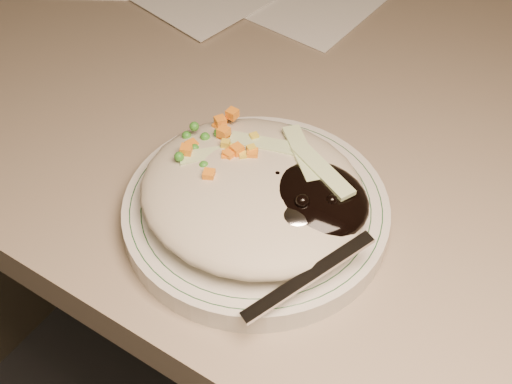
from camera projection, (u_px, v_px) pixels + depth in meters
The scene contains 4 objects.
desk at pixel (418, 257), 0.85m from camera, with size 1.40×0.70×0.74m.
plate at pixel (256, 213), 0.61m from camera, with size 0.23×0.23×0.02m, color silver.
plate_rim at pixel (256, 205), 0.60m from camera, with size 0.22×0.22×0.00m.
meal at pixel (260, 190), 0.59m from camera, with size 0.21×0.19×0.05m.
Camera 1 is at (0.13, 0.84, 1.21)m, focal length 50.00 mm.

